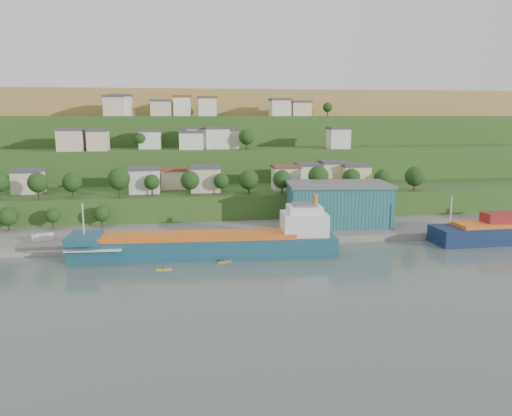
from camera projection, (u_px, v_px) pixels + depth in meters
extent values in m
plane|color=#495955|center=(230.00, 264.00, 120.03)|extent=(500.00, 500.00, 0.00)
cube|color=slate|center=(287.00, 234.00, 150.18)|extent=(220.00, 26.00, 4.00)
cube|color=slate|center=(17.00, 249.00, 133.41)|extent=(40.00, 18.00, 2.40)
cube|color=#284719|center=(214.00, 218.00, 174.49)|extent=(260.00, 32.00, 20.00)
cube|color=#284719|center=(209.00, 203.00, 203.67)|extent=(280.00, 32.00, 44.00)
cube|color=#284719|center=(206.00, 192.00, 232.84)|extent=(300.00, 32.00, 70.00)
cube|color=olive|center=(200.00, 174.00, 304.81)|extent=(360.00, 120.00, 96.00)
cube|color=beige|center=(28.00, 183.00, 163.54)|extent=(9.08, 7.18, 7.03)
cube|color=#3F3F44|center=(27.00, 170.00, 162.82)|extent=(9.68, 7.78, 0.90)
cube|color=silver|center=(145.00, 181.00, 163.72)|extent=(9.66, 7.21, 7.66)
cube|color=#3F3F44|center=(144.00, 168.00, 162.94)|extent=(10.26, 7.81, 0.90)
cube|color=beige|center=(174.00, 179.00, 174.31)|extent=(8.80, 8.41, 6.33)
cube|color=brown|center=(174.00, 169.00, 173.65)|extent=(9.40, 9.01, 0.90)
cube|color=beige|center=(205.00, 180.00, 166.81)|extent=(9.83, 7.76, 7.87)
cube|color=#3F3F44|center=(205.00, 167.00, 166.02)|extent=(10.43, 8.36, 0.90)
cube|color=silver|center=(286.00, 179.00, 171.68)|extent=(8.80, 7.79, 7.48)
cube|color=brown|center=(286.00, 167.00, 170.92)|extent=(9.40, 8.39, 0.90)
cube|color=silver|center=(307.00, 177.00, 176.46)|extent=(7.36, 8.09, 7.83)
cube|color=#3F3F44|center=(307.00, 164.00, 175.67)|extent=(7.96, 8.69, 0.90)
cube|color=beige|center=(333.00, 175.00, 180.77)|extent=(8.80, 8.28, 8.23)
cube|color=#3F3F44|center=(333.00, 162.00, 179.94)|extent=(9.40, 8.88, 0.90)
cube|color=beige|center=(354.00, 176.00, 179.12)|extent=(9.74, 8.76, 7.27)
cube|color=#3F3F44|center=(354.00, 165.00, 178.38)|extent=(10.34, 9.36, 0.90)
cube|color=beige|center=(71.00, 141.00, 188.08)|extent=(9.40, 8.73, 7.64)
cube|color=#3F3F44|center=(71.00, 129.00, 187.30)|extent=(10.00, 9.33, 0.90)
cube|color=beige|center=(98.00, 141.00, 190.03)|extent=(7.36, 8.47, 7.28)
cube|color=#3F3F44|center=(98.00, 130.00, 189.29)|extent=(7.96, 9.07, 0.90)
cube|color=silver|center=(150.00, 140.00, 200.40)|extent=(8.62, 7.68, 6.82)
cube|color=#3F3F44|center=(150.00, 131.00, 199.70)|extent=(9.22, 8.28, 0.90)
cube|color=silver|center=(191.00, 141.00, 196.92)|extent=(9.35, 7.32, 6.48)
cube|color=#3F3F44|center=(191.00, 132.00, 196.25)|extent=(9.95, 7.92, 0.90)
cube|color=silver|center=(198.00, 139.00, 202.18)|extent=(9.26, 8.33, 7.82)
cube|color=#3F3F44|center=(198.00, 128.00, 201.39)|extent=(9.86, 8.93, 0.90)
cube|color=silver|center=(217.00, 139.00, 201.03)|extent=(9.20, 8.16, 7.90)
cube|color=#3F3F44|center=(217.00, 128.00, 200.23)|extent=(9.80, 8.76, 0.90)
cube|color=beige|center=(226.00, 140.00, 203.68)|extent=(9.83, 8.30, 6.91)
cube|color=#3F3F44|center=(226.00, 130.00, 202.97)|extent=(10.43, 8.90, 0.90)
cube|color=silver|center=(338.00, 139.00, 202.15)|extent=(8.09, 7.39, 7.75)
cube|color=#3F3F44|center=(339.00, 128.00, 201.37)|extent=(8.69, 7.99, 0.90)
cube|color=beige|center=(115.00, 107.00, 216.56)|extent=(8.89, 8.43, 7.96)
cube|color=#3F3F44|center=(114.00, 96.00, 215.75)|extent=(9.49, 9.03, 0.90)
cube|color=silver|center=(121.00, 106.00, 218.00)|extent=(8.84, 8.64, 8.34)
cube|color=#3F3F44|center=(121.00, 96.00, 217.17)|extent=(9.44, 9.24, 0.90)
cube|color=beige|center=(161.00, 109.00, 218.06)|extent=(8.75, 7.15, 6.20)
cube|color=#3F3F44|center=(161.00, 101.00, 217.41)|extent=(9.35, 7.75, 0.90)
cube|color=silver|center=(182.00, 107.00, 227.12)|extent=(7.67, 8.73, 8.24)
cube|color=brown|center=(182.00, 97.00, 226.29)|extent=(8.27, 9.33, 0.90)
cube|color=silver|center=(207.00, 107.00, 225.87)|extent=(8.01, 8.09, 7.78)
cube|color=brown|center=(207.00, 98.00, 225.08)|extent=(8.61, 8.69, 0.90)
cube|color=silver|center=(280.00, 108.00, 229.83)|extent=(8.90, 8.63, 7.09)
cube|color=#3F3F44|center=(280.00, 99.00, 229.11)|extent=(9.50, 9.23, 0.90)
cube|color=beige|center=(300.00, 109.00, 230.49)|extent=(8.73, 8.01, 6.07)
cube|color=#3F3F44|center=(301.00, 102.00, 229.85)|extent=(9.33, 8.61, 0.90)
cylinder|color=#382619|center=(39.00, 194.00, 151.41)|extent=(0.50, 0.50, 3.51)
sphere|color=black|center=(38.00, 183.00, 150.79)|extent=(6.01, 6.01, 6.01)
cylinder|color=#382619|center=(73.00, 192.00, 155.46)|extent=(0.50, 0.50, 3.04)
sphere|color=black|center=(72.00, 182.00, 154.89)|extent=(5.91, 5.91, 5.91)
cylinder|color=#382619|center=(120.00, 191.00, 154.78)|extent=(0.50, 0.50, 3.97)
sphere|color=black|center=(119.00, 179.00, 154.08)|extent=(6.85, 6.85, 6.85)
cylinder|color=#382619|center=(152.00, 191.00, 159.60)|extent=(0.50, 0.50, 2.89)
sphere|color=black|center=(152.00, 182.00, 159.10)|extent=(4.88, 4.88, 4.88)
cylinder|color=#382619|center=(190.00, 190.00, 160.70)|extent=(0.50, 0.50, 2.99)
sphere|color=black|center=(190.00, 180.00, 160.13)|extent=(6.00, 6.00, 6.00)
cylinder|color=#382619|center=(221.00, 190.00, 162.32)|extent=(0.50, 0.50, 2.85)
sphere|color=black|center=(221.00, 181.00, 161.81)|extent=(5.00, 5.00, 5.00)
cylinder|color=#382619|center=(249.00, 190.00, 162.12)|extent=(0.50, 0.50, 2.92)
sphere|color=black|center=(249.00, 180.00, 161.54)|extent=(6.38, 6.38, 6.38)
cylinder|color=#382619|center=(282.00, 189.00, 162.68)|extent=(0.50, 0.50, 3.14)
sphere|color=black|center=(282.00, 179.00, 162.09)|extent=(6.01, 6.01, 6.01)
cylinder|color=#382619|center=(318.00, 187.00, 164.91)|extent=(0.50, 0.50, 3.67)
sphere|color=black|center=(318.00, 176.00, 164.24)|extent=(6.76, 6.76, 6.76)
cylinder|color=#382619|center=(351.00, 187.00, 168.42)|extent=(0.50, 0.50, 3.01)
sphere|color=black|center=(351.00, 177.00, 167.85)|extent=(5.99, 5.99, 5.99)
cylinder|color=#382619|center=(382.00, 187.00, 166.86)|extent=(0.50, 0.50, 3.26)
sphere|color=black|center=(383.00, 178.00, 166.29)|extent=(5.57, 5.57, 5.57)
cylinder|color=#382619|center=(414.00, 186.00, 168.95)|extent=(0.50, 0.50, 3.10)
sphere|color=black|center=(415.00, 176.00, 168.34)|extent=(6.68, 6.68, 6.68)
cylinder|color=#382619|center=(141.00, 145.00, 197.84)|extent=(0.50, 0.50, 2.98)
sphere|color=black|center=(140.00, 138.00, 197.31)|extent=(5.12, 5.12, 5.12)
cylinder|color=#382619|center=(327.00, 113.00, 241.35)|extent=(0.50, 0.50, 2.87)
sphere|color=black|center=(328.00, 107.00, 240.86)|extent=(4.59, 4.59, 4.59)
cylinder|color=#382619|center=(208.00, 113.00, 231.17)|extent=(0.50, 0.50, 3.04)
sphere|color=black|center=(208.00, 106.00, 230.61)|extent=(5.66, 5.66, 5.66)
cylinder|color=#382619|center=(247.00, 145.00, 196.71)|extent=(0.50, 0.50, 3.25)
sphere|color=black|center=(247.00, 137.00, 196.10)|extent=(6.22, 6.22, 6.22)
cylinder|color=#382619|center=(179.00, 112.00, 228.87)|extent=(0.50, 0.50, 3.90)
sphere|color=black|center=(179.00, 104.00, 228.22)|extent=(5.93, 5.93, 5.93)
cube|color=#164454|center=(205.00, 250.00, 126.57)|extent=(66.83, 14.18, 6.63)
cube|color=#D0601B|center=(198.00, 236.00, 125.59)|extent=(49.69, 11.32, 1.14)
cube|color=#164454|center=(84.00, 238.00, 121.51)|extent=(8.16, 10.84, 1.90)
cube|color=silver|center=(304.00, 223.00, 129.19)|extent=(11.89, 10.11, 5.69)
cube|color=silver|center=(304.00, 209.00, 128.50)|extent=(8.95, 8.06, 1.90)
cube|color=#595B5E|center=(304.00, 204.00, 128.28)|extent=(6.00, 6.00, 0.57)
cylinder|color=#D0601B|center=(315.00, 200.00, 128.48)|extent=(1.20, 1.20, 2.84)
cylinder|color=silver|center=(83.00, 219.00, 120.65)|extent=(0.36, 0.36, 7.58)
cube|color=silver|center=(97.00, 246.00, 122.31)|extent=(13.86, 11.45, 0.24)
cylinder|color=silver|center=(451.00, 209.00, 136.96)|extent=(0.33, 0.33, 7.17)
cube|color=maroon|center=(505.00, 217.00, 139.84)|extent=(12.36, 5.29, 2.66)
cube|color=#1E4F5A|center=(338.00, 205.00, 154.07)|extent=(31.66, 20.94, 12.00)
cube|color=#595B5E|center=(338.00, 184.00, 152.91)|extent=(32.76, 22.03, 0.80)
cube|color=silver|center=(43.00, 238.00, 134.53)|extent=(5.85, 4.15, 2.52)
cube|color=silver|center=(59.00, 245.00, 131.35)|extent=(3.63, 1.45, 0.72)
cube|color=#C96F11|center=(224.00, 262.00, 121.09)|extent=(3.49, 1.74, 0.26)
sphere|color=#3F3F44|center=(224.00, 260.00, 121.01)|extent=(0.61, 0.61, 0.61)
cube|color=gold|center=(164.00, 270.00, 114.92)|extent=(3.67, 0.70, 0.27)
sphere|color=#3F3F44|center=(164.00, 268.00, 114.84)|extent=(0.64, 0.64, 0.64)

